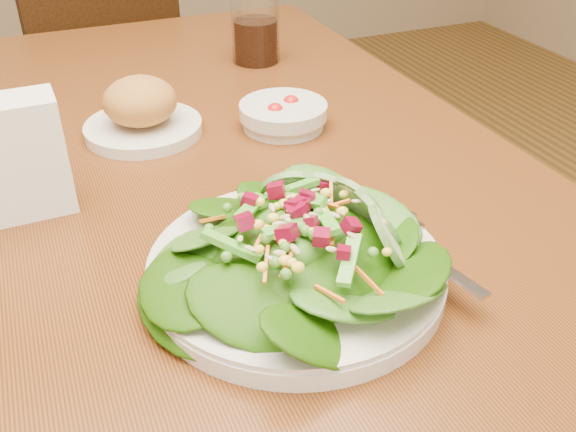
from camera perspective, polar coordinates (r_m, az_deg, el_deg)
The scene contains 7 objects.
dining_table at distance 0.89m, azimuth -8.73°, elevation -2.23°, with size 0.90×1.40×0.75m.
chair_far at distance 1.95m, azimuth -16.58°, elevation 11.96°, with size 0.52×0.52×0.93m.
salad_plate at distance 0.63m, azimuth 1.56°, elevation -3.14°, with size 0.30×0.30×0.09m.
bread_plate at distance 0.94m, azimuth -12.91°, elevation 9.04°, with size 0.17×0.17×0.08m.
tomato_bowl at distance 0.95m, azimuth -0.42°, elevation 8.98°, with size 0.13×0.13×0.04m.
drinking_glass at distance 1.20m, azimuth -2.91°, elevation 16.52°, with size 0.09×0.09×0.15m.
napkin_holder at distance 0.78m, azimuth -23.07°, elevation 5.02°, with size 0.11×0.06×0.14m.
Camera 1 is at (-0.15, -0.71, 1.16)m, focal length 40.00 mm.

